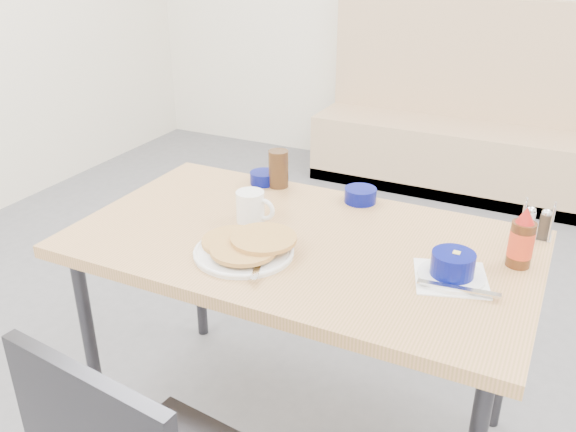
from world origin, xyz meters
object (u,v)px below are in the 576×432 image
at_px(creamer_bowl, 263,178).
at_px(condiment_caddy, 536,225).
at_px(dining_table, 301,256).
at_px(booth_bench, 460,136).
at_px(coffee_mug, 252,207).
at_px(amber_tumbler, 278,169).
at_px(grits_setting, 452,268).
at_px(syrup_bottle, 522,241).
at_px(pancake_plate, 246,247).
at_px(butter_bowl, 360,195).

height_order(creamer_bowl, condiment_caddy, condiment_caddy).
xyz_separation_m(dining_table, condiment_caddy, (0.64, 0.33, 0.10)).
bearing_deg(booth_bench, coffee_mug, -94.42).
bearing_deg(booth_bench, amber_tumbler, -96.52).
height_order(grits_setting, condiment_caddy, condiment_caddy).
height_order(amber_tumbler, syrup_bottle, syrup_bottle).
bearing_deg(pancake_plate, coffee_mug, 114.44).
xyz_separation_m(booth_bench, creamer_bowl, (-0.31, -2.19, 0.43)).
height_order(butter_bowl, condiment_caddy, condiment_caddy).
relative_size(butter_bowl, condiment_caddy, 0.95).
bearing_deg(creamer_bowl, dining_table, -47.31).
relative_size(coffee_mug, grits_setting, 0.51).
bearing_deg(pancake_plate, creamer_bowl, 112.78).
distance_m(dining_table, syrup_bottle, 0.64).
relative_size(coffee_mug, creamer_bowl, 1.34).
bearing_deg(condiment_caddy, coffee_mug, -162.56).
relative_size(coffee_mug, butter_bowl, 1.21).
relative_size(amber_tumbler, syrup_bottle, 0.77).
xyz_separation_m(booth_bench, grits_setting, (0.47, -2.57, 0.44)).
height_order(booth_bench, coffee_mug, booth_bench).
height_order(dining_table, syrup_bottle, syrup_bottle).
bearing_deg(dining_table, syrup_bottle, 11.05).
relative_size(pancake_plate, coffee_mug, 2.18).
height_order(booth_bench, pancake_plate, booth_bench).
relative_size(butter_bowl, amber_tumbler, 0.81).
distance_m(creamer_bowl, condiment_caddy, 0.95).
xyz_separation_m(booth_bench, condiment_caddy, (0.64, -2.21, 0.45)).
height_order(pancake_plate, creamer_bowl, pancake_plate).
xyz_separation_m(dining_table, coffee_mug, (-0.19, 0.04, 0.11)).
bearing_deg(amber_tumbler, pancake_plate, -73.61).
bearing_deg(coffee_mug, dining_table, -10.65).
height_order(coffee_mug, creamer_bowl, coffee_mug).
height_order(butter_bowl, syrup_bottle, syrup_bottle).
bearing_deg(butter_bowl, syrup_bottle, -21.79).
bearing_deg(coffee_mug, syrup_bottle, 5.93).
distance_m(pancake_plate, grits_setting, 0.58).
xyz_separation_m(pancake_plate, syrup_bottle, (0.72, 0.28, 0.06)).
distance_m(grits_setting, butter_bowl, 0.55).
xyz_separation_m(booth_bench, amber_tumbler, (-0.25, -2.19, 0.48)).
height_order(grits_setting, syrup_bottle, syrup_bottle).
height_order(amber_tumbler, condiment_caddy, amber_tumbler).
xyz_separation_m(grits_setting, amber_tumbler, (-0.72, 0.38, 0.03)).
distance_m(dining_table, butter_bowl, 0.36).
bearing_deg(booth_bench, butter_bowl, -88.25).
bearing_deg(syrup_bottle, coffee_mug, -174.07).
xyz_separation_m(dining_table, butter_bowl, (0.07, 0.34, 0.09)).
height_order(booth_bench, butter_bowl, booth_bench).
xyz_separation_m(dining_table, syrup_bottle, (0.62, 0.12, 0.14)).
relative_size(booth_bench, condiment_caddy, 16.31).
bearing_deg(amber_tumbler, grits_setting, -27.76).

